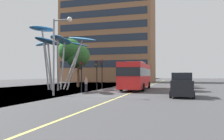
{
  "coord_description": "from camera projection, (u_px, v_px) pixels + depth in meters",
  "views": [
    {
      "loc": [
        6.44,
        -18.5,
        1.88
      ],
      "look_at": [
        -1.33,
        8.07,
        2.5
      ],
      "focal_mm": 36.16,
      "sensor_mm": 36.0,
      "label": 1
    }
  ],
  "objects": [
    {
      "name": "tree_pavement_near",
      "position": [
        74.0,
        55.0,
        35.53
      ],
      "size": [
        4.79,
        4.42,
        7.59
      ],
      "color": "brown",
      "rests_on": "ground"
    },
    {
      "name": "red_bus",
      "position": [
        136.0,
        75.0,
        28.91
      ],
      "size": [
        3.02,
        11.27,
        3.54
      ],
      "color": "red",
      "rests_on": "ground"
    },
    {
      "name": "ground",
      "position": [
        93.0,
        97.0,
        19.71
      ],
      "size": [
        120.0,
        240.0,
        0.1
      ],
      "color": "#424244"
    },
    {
      "name": "street_lamp",
      "position": [
        58.0,
        45.0,
        20.46
      ],
      "size": [
        1.9,
        0.44,
        7.09
      ],
      "color": "gray",
      "rests_on": "ground"
    },
    {
      "name": "traffic_light_kerb_near",
      "position": [
        81.0,
        70.0,
        23.56
      ],
      "size": [
        0.28,
        0.42,
        3.29
      ],
      "color": "black",
      "rests_on": "ground"
    },
    {
      "name": "backdrop_building",
      "position": [
        108.0,
        36.0,
        64.64
      ],
      "size": [
        25.47,
        12.43,
        26.46
      ],
      "color": "#8E6042",
      "rests_on": "ground"
    },
    {
      "name": "car_side_street",
      "position": [
        181.0,
        80.0,
        39.35
      ],
      "size": [
        1.92,
        4.0,
        2.23
      ],
      "color": "maroon",
      "rests_on": "ground"
    },
    {
      "name": "car_parked_near",
      "position": [
        182.0,
        85.0,
        19.38
      ],
      "size": [
        1.96,
        4.15,
        2.08
      ],
      "color": "black",
      "rests_on": "ground"
    },
    {
      "name": "pedestrian",
      "position": [
        86.0,
        84.0,
        25.91
      ],
      "size": [
        0.34,
        0.34,
        1.67
      ],
      "color": "#2D3342",
      "rests_on": "ground"
    },
    {
      "name": "car_parked_far",
      "position": [
        184.0,
        82.0,
        33.05
      ],
      "size": [
        2.0,
        4.45,
        1.94
      ],
      "color": "maroon",
      "rests_on": "ground"
    },
    {
      "name": "traffic_light_kerb_far",
      "position": [
        97.0,
        69.0,
        27.85
      ],
      "size": [
        0.28,
        0.42,
        3.61
      ],
      "color": "black",
      "rests_on": "ground"
    },
    {
      "name": "leaf_sculpture",
      "position": [
        58.0,
        43.0,
        28.65
      ],
      "size": [
        9.88,
        9.76,
        8.19
      ],
      "color": "#9EA0A5",
      "rests_on": "ground"
    },
    {
      "name": "traffic_light_island_mid",
      "position": [
        102.0,
        68.0,
        30.75
      ],
      "size": [
        0.28,
        0.42,
        3.97
      ],
      "color": "black",
      "rests_on": "ground"
    },
    {
      "name": "car_parked_mid",
      "position": [
        184.0,
        83.0,
        26.42
      ],
      "size": [
        1.99,
        4.16,
        2.09
      ],
      "color": "silver",
      "rests_on": "ground"
    }
  ]
}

